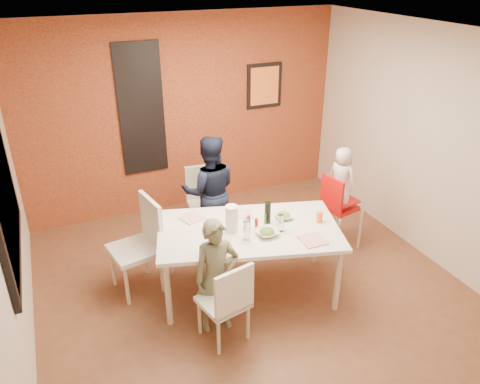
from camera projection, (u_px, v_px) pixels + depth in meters
name	position (u px, v px, depth m)	size (l,w,h in m)	color
ground	(251.00, 287.00, 5.23)	(4.50, 4.50, 0.00)	brown
ceiling	(254.00, 35.00, 4.03)	(4.50, 4.50, 0.02)	white
wall_back	(185.00, 115.00, 6.48)	(4.50, 0.02, 2.70)	beige
wall_front	(409.00, 323.00, 2.78)	(4.50, 0.02, 2.70)	beige
wall_left	(3.00, 223.00, 3.84)	(0.02, 4.50, 2.70)	beige
wall_right	(428.00, 145.00, 5.42)	(0.02, 4.50, 2.70)	beige
brick_accent_wall	(185.00, 115.00, 6.46)	(4.50, 0.02, 2.70)	maroon
picture_window_frame	(2.00, 190.00, 3.92)	(0.05, 1.70, 1.30)	black
picture_window_pane	(4.00, 190.00, 3.93)	(0.02, 1.55, 1.15)	black
glassblock_strip	(141.00, 110.00, 6.17)	(0.55, 0.03, 1.70)	white
glassblock_surround	(141.00, 110.00, 6.17)	(0.60, 0.03, 1.76)	black
art_print_frame	(264.00, 86.00, 6.73)	(0.54, 0.03, 0.64)	black
art_print_canvas	(265.00, 86.00, 6.72)	(0.44, 0.01, 0.54)	orange
dining_table	(249.00, 234.00, 4.88)	(2.09, 1.52, 0.78)	silver
chair_near	(228.00, 300.00, 4.28)	(0.49, 0.49, 0.88)	white
chair_far	(204.00, 198.00, 6.05)	(0.47, 0.47, 0.93)	white
chair_left	(142.00, 240.00, 5.01)	(0.57, 0.57, 1.06)	silver
high_chair	(337.00, 205.00, 5.69)	(0.49, 0.49, 1.00)	red
child_near	(217.00, 276.00, 4.42)	(0.44, 0.29, 1.20)	#626146
child_far	(210.00, 191.00, 5.76)	(0.70, 0.55, 1.44)	black
toddler	(342.00, 178.00, 5.54)	(0.37, 0.24, 0.75)	beige
plate_near_left	(220.00, 246.00, 4.54)	(0.24, 0.24, 0.01)	white
plate_far_mid	(243.00, 214.00, 5.11)	(0.20, 0.20, 0.01)	white
plate_near_right	(313.00, 240.00, 4.64)	(0.24, 0.24, 0.01)	white
plate_far_left	(192.00, 218.00, 5.05)	(0.23, 0.23, 0.01)	white
salad_bowl_a	(267.00, 233.00, 4.73)	(0.23, 0.23, 0.06)	white
salad_bowl_b	(284.00, 216.00, 5.04)	(0.20, 0.20, 0.05)	silver
wine_bottle	(268.00, 213.00, 4.89)	(0.07, 0.07, 0.25)	black
wine_glass_a	(247.00, 230.00, 4.62)	(0.07, 0.07, 0.21)	silver
wine_glass_b	(281.00, 223.00, 4.77)	(0.07, 0.07, 0.19)	white
paper_towel_roll	(232.00, 219.00, 4.75)	(0.13, 0.13, 0.29)	white
condiment_red	(256.00, 224.00, 4.79)	(0.04, 0.04, 0.14)	red
condiment_green	(266.00, 218.00, 4.91)	(0.03, 0.03, 0.13)	#366E24
condiment_brown	(249.00, 221.00, 4.85)	(0.04, 0.04, 0.14)	brown
sippy_cup	(319.00, 217.00, 4.95)	(0.07, 0.07, 0.11)	orange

